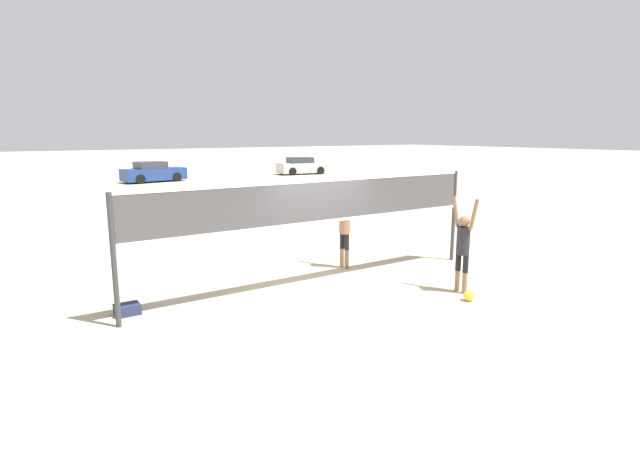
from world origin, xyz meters
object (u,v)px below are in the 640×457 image
object	(u,v)px
gear_bag	(127,309)
parked_car_mid	(302,166)
parked_car_near	(153,173)
player_spiker	(463,243)
volleyball_net	(320,207)
player_blocker	(345,223)
volleyball	(469,296)

from	to	relation	value
gear_bag	parked_car_mid	size ratio (longest dim) A/B	0.11
gear_bag	parked_car_near	xyz separation A→B (m)	(7.81, 26.25, 0.55)
player_spiker	parked_car_near	xyz separation A→B (m)	(1.49, 28.85, -0.44)
volleyball_net	player_blocker	size ratio (longest dim) A/B	3.95
player_blocker	parked_car_near	size ratio (longest dim) A/B	0.49
player_spiker	gear_bag	world-z (taller)	player_spiker
volleyball	parked_car_near	distance (m)	29.39
player_spiker	volleyball	xyz separation A→B (m)	(-0.31, -0.48, -0.98)
volleyball	parked_car_mid	distance (m)	32.52
volleyball	gear_bag	xyz separation A→B (m)	(-6.02, 3.08, -0.01)
player_blocker	parked_car_near	distance (m)	25.97
volleyball_net	parked_car_near	xyz separation A→B (m)	(3.78, 26.81, -1.14)
volleyball_net	gear_bag	size ratio (longest dim) A/B	19.25
parked_car_near	parked_car_mid	bearing A→B (deg)	-8.20
volleyball_net	gear_bag	world-z (taller)	volleyball_net
gear_bag	parked_car_near	bearing A→B (deg)	73.42
volleyball_net	player_spiker	world-z (taller)	volleyball_net
volleyball_net	gear_bag	bearing A→B (deg)	172.17
volleyball_net	player_spiker	xyz separation A→B (m)	(2.29, -2.05, -0.71)
parked_car_near	parked_car_mid	size ratio (longest dim) A/B	1.04
player_spiker	parked_car_mid	bearing A→B (deg)	-25.53
volleyball	gear_bag	size ratio (longest dim) A/B	0.48
player_spiker	player_blocker	distance (m)	3.14
player_blocker	gear_bag	size ratio (longest dim) A/B	4.87
volleyball_net	volleyball	xyz separation A→B (m)	(1.99, -2.52, -1.68)
player_spiker	parked_car_near	world-z (taller)	player_spiker
volleyball_net	volleyball	distance (m)	3.63
player_spiker	volleyball	bearing A→B (deg)	147.42
player_spiker	player_blocker	xyz separation A→B (m)	(-0.91, 3.00, 0.08)
volleyball	parked_car_mid	size ratio (longest dim) A/B	0.05
gear_bag	parked_car_near	world-z (taller)	parked_car_near
parked_car_mid	volleyball	bearing A→B (deg)	-108.03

